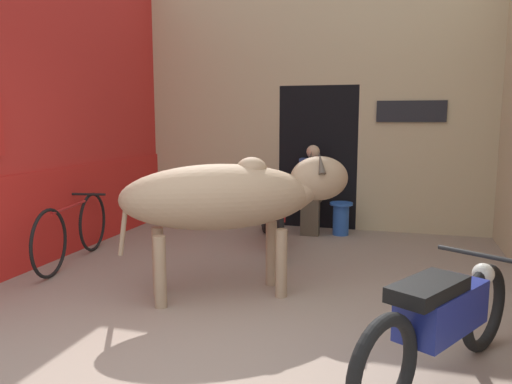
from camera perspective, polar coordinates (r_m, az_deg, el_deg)
ground_plane at (r=3.51m, az=-8.22°, el=-19.94°), size 30.00×30.00×0.00m
wall_left_shopfront at (r=6.47m, az=-21.96°, el=9.55°), size 0.25×4.64×3.83m
wall_back_with_doorway at (r=7.78m, az=6.92°, el=8.18°), size 5.16×0.93×3.83m
cow at (r=4.62m, az=-2.70°, el=-0.52°), size 2.13×1.51×1.36m
motorcycle_near at (r=3.41m, az=20.44°, el=-13.36°), size 1.05×1.71×0.75m
motorcycle_far at (r=6.58m, az=1.71°, el=-2.24°), size 0.86×1.83×0.77m
bicycle at (r=6.12m, az=-20.18°, el=-4.18°), size 0.48×1.79×0.75m
shopkeeper_seated at (r=7.18m, az=6.42°, el=0.53°), size 0.37×0.33×1.28m
plastic_stool at (r=7.23m, az=9.67°, el=-2.90°), size 0.33×0.33×0.47m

